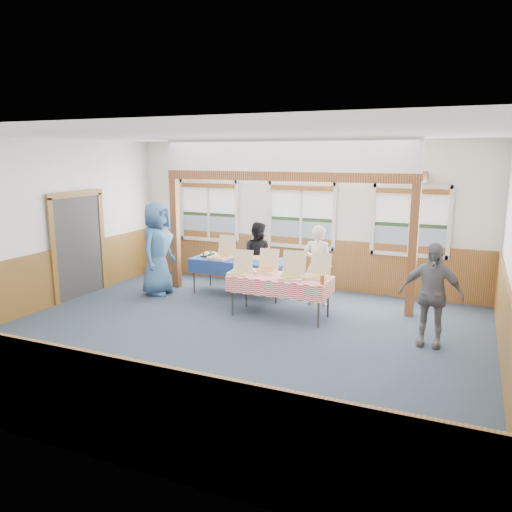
{
  "coord_description": "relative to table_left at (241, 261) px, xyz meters",
  "views": [
    {
      "loc": [
        3.43,
        -6.88,
        2.91
      ],
      "look_at": [
        -0.01,
        1.0,
        1.15
      ],
      "focal_mm": 35.0,
      "sensor_mm": 36.0,
      "label": 1
    }
  ],
  "objects": [
    {
      "name": "floor",
      "position": [
        0.96,
        -2.37,
        -0.71
      ],
      "size": [
        8.0,
        8.0,
        0.0
      ],
      "primitive_type": "plane",
      "color": "#2B3646",
      "rests_on": "ground"
    },
    {
      "name": "ceiling",
      "position": [
        0.96,
        -2.37,
        2.49
      ],
      "size": [
        8.0,
        8.0,
        0.0
      ],
      "primitive_type": "plane",
      "rotation": [
        3.14,
        0.0,
        0.0
      ],
      "color": "white",
      "rests_on": "wall_back"
    },
    {
      "name": "wall_back",
      "position": [
        0.96,
        1.13,
        0.89
      ],
      "size": [
        8.0,
        0.0,
        8.0
      ],
      "primitive_type": "plane",
      "rotation": [
        1.57,
        0.0,
        0.0
      ],
      "color": "silver",
      "rests_on": "floor"
    },
    {
      "name": "wall_front",
      "position": [
        0.96,
        -5.87,
        0.89
      ],
      "size": [
        8.0,
        0.0,
        8.0
      ],
      "primitive_type": "plane",
      "rotation": [
        -1.57,
        0.0,
        0.0
      ],
      "color": "silver",
      "rests_on": "floor"
    },
    {
      "name": "wall_left",
      "position": [
        -3.04,
        -2.37,
        0.89
      ],
      "size": [
        0.0,
        8.0,
        8.0
      ],
      "primitive_type": "plane",
      "rotation": [
        1.57,
        0.0,
        1.57
      ],
      "color": "silver",
      "rests_on": "floor"
    },
    {
      "name": "wainscot_back",
      "position": [
        0.96,
        1.11,
        -0.16
      ],
      "size": [
        7.98,
        0.05,
        1.1
      ],
      "primitive_type": "cube",
      "color": "brown",
      "rests_on": "floor"
    },
    {
      "name": "wainscot_front",
      "position": [
        0.96,
        -5.84,
        -0.16
      ],
      "size": [
        7.98,
        0.05,
        1.1
      ],
      "primitive_type": "cube",
      "color": "brown",
      "rests_on": "floor"
    },
    {
      "name": "wainscot_left",
      "position": [
        -3.02,
        -2.37,
        -0.16
      ],
      "size": [
        0.05,
        6.98,
        1.1
      ],
      "primitive_type": "cube",
      "color": "brown",
      "rests_on": "floor"
    },
    {
      "name": "wainscot_right",
      "position": [
        4.93,
        -2.37,
        -0.16
      ],
      "size": [
        0.05,
        6.98,
        1.1
      ],
      "primitive_type": "cube",
      "color": "brown",
      "rests_on": "floor"
    },
    {
      "name": "cased_opening",
      "position": [
        -3.0,
        -1.47,
        0.34
      ],
      "size": [
        0.06,
        1.3,
        2.1
      ],
      "primitive_type": "cube",
      "color": "#303030",
      "rests_on": "wall_left"
    },
    {
      "name": "window_left",
      "position": [
        -1.34,
        1.09,
        0.97
      ],
      "size": [
        1.56,
        0.1,
        1.46
      ],
      "color": "silver",
      "rests_on": "wall_back"
    },
    {
      "name": "window_mid",
      "position": [
        0.96,
        1.09,
        0.97
      ],
      "size": [
        1.56,
        0.1,
        1.46
      ],
      "color": "silver",
      "rests_on": "wall_back"
    },
    {
      "name": "window_right",
      "position": [
        3.26,
        1.09,
        0.97
      ],
      "size": [
        1.56,
        0.1,
        1.46
      ],
      "color": "silver",
      "rests_on": "wall_back"
    },
    {
      "name": "post_left",
      "position": [
        -1.54,
        -0.07,
        0.49
      ],
      "size": [
        0.15,
        0.15,
        2.4
      ],
      "primitive_type": "cube",
      "color": "#5D2714",
      "rests_on": "floor"
    },
    {
      "name": "post_right",
      "position": [
        3.46,
        -0.07,
        0.49
      ],
      "size": [
        0.15,
        0.15,
        2.4
      ],
      "primitive_type": "cube",
      "color": "#5D2714",
      "rests_on": "floor"
    },
    {
      "name": "cross_beam",
      "position": [
        0.96,
        -0.07,
        1.78
      ],
      "size": [
        5.15,
        0.18,
        0.18
      ],
      "primitive_type": "cube",
      "color": "#5D2714",
      "rests_on": "post_left"
    },
    {
      "name": "table_left",
      "position": [
        0.0,
        0.0,
        0.0
      ],
      "size": [
        2.18,
        1.31,
        0.76
      ],
      "rotation": [
        0.0,
        0.0,
        0.2
      ],
      "color": "#303030",
      "rests_on": "floor"
    },
    {
      "name": "table_right",
      "position": [
        1.3,
        -1.09,
        -0.01
      ],
      "size": [
        1.96,
        1.3,
        0.76
      ],
      "rotation": [
        0.0,
        0.0,
        0.28
      ],
      "color": "#303030",
      "rests_on": "floor"
    },
    {
      "name": "pizza_box_a",
      "position": [
        -0.39,
        -0.11,
        0.12
      ],
      "size": [
        0.49,
        0.57,
        0.46
      ],
      "rotation": [
        0.0,
        0.0,
        -0.13
      ],
      "color": "#D7B68F",
      "rests_on": "table_left"
    },
    {
      "name": "pizza_box_b",
      "position": [
        0.34,
        0.16,
        0.12
      ],
      "size": [
        0.5,
        0.57,
        0.45
      ],
      "rotation": [
        0.0,
        0.0,
        0.21
      ],
      "color": "#D7B68F",
      "rests_on": "table_left"
    },
    {
      "name": "pizza_box_c",
      "position": [
        0.55,
        -1.19,
        0.12
      ],
      "size": [
        0.41,
        0.49,
        0.41
      ],
      "rotation": [
        0.0,
        0.0,
        0.09
      ],
      "color": "#D7B68F",
      "rests_on": "table_right"
    },
    {
      "name": "pizza_box_d",
      "position": [
        0.95,
        -0.9,
        0.12
      ],
      "size": [
        0.41,
        0.48,
        0.41
      ],
      "rotation": [
        0.0,
        0.0,
        0.08
      ],
      "color": "#D7B68F",
      "rests_on": "table_right"
    },
    {
      "name": "pizza_box_e",
      "position": [
        1.55,
        -1.17,
        0.12
      ],
      "size": [
        0.48,
        0.56,
        0.46
      ],
      "rotation": [
        0.0,
        0.0,
        0.12
      ],
      "color": "#D7B68F",
      "rests_on": "table_right"
    },
    {
      "name": "pizza_box_f",
      "position": [
        1.95,
        -0.95,
        0.12
      ],
      "size": [
        0.39,
        0.47,
        0.42
      ],
      "rotation": [
        0.0,
        0.0,
        -0.02
      ],
      "color": "#D7B68F",
      "rests_on": "table_right"
    },
    {
      "name": "veggie_tray",
      "position": [
        -0.75,
        -0.0,
        0.08
      ],
      "size": [
        0.38,
        0.38,
        0.09
      ],
      "color": "black",
      "rests_on": "table_left"
    },
    {
      "name": "drink_glass",
      "position": [
        2.15,
        -1.34,
        0.13
      ],
      "size": [
        0.07,
        0.07,
        0.15
      ],
      "primitive_type": "cylinder",
      "color": "#974C19",
      "rests_on": "table_right"
    },
    {
      "name": "woman_white",
      "position": [
        1.71,
        -0.12,
        0.09
      ],
      "size": [
        0.59,
        0.4,
        1.59
      ],
      "primitive_type": "imported",
      "rotation": [
        0.0,
        0.0,
        3.17
      ],
      "color": "silver",
      "rests_on": "floor"
    },
    {
      "name": "woman_black",
      "position": [
        0.2,
        0.41,
        0.04
      ],
      "size": [
        0.78,
        0.63,
        1.5
      ],
      "primitive_type": "imported",
      "rotation": [
        0.0,
        0.0,
        3.05
      ],
      "color": "black",
      "rests_on": "floor"
    },
    {
      "name": "man_blue",
      "position": [
        -1.6,
        -0.69,
        0.27
      ],
      "size": [
        0.69,
        1.0,
        1.95
      ],
      "primitive_type": "imported",
      "rotation": [
        0.0,
        0.0,
        1.65
      ],
      "color": "#355C86",
      "rests_on": "floor"
    },
    {
      "name": "person_grey",
      "position": [
        3.9,
        -1.45,
        0.1
      ],
      "size": [
        0.97,
        0.45,
        1.62
      ],
      "primitive_type": "imported",
      "rotation": [
        0.0,
        0.0,
        -0.06
      ],
      "color": "slate",
      "rests_on": "floor"
    }
  ]
}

